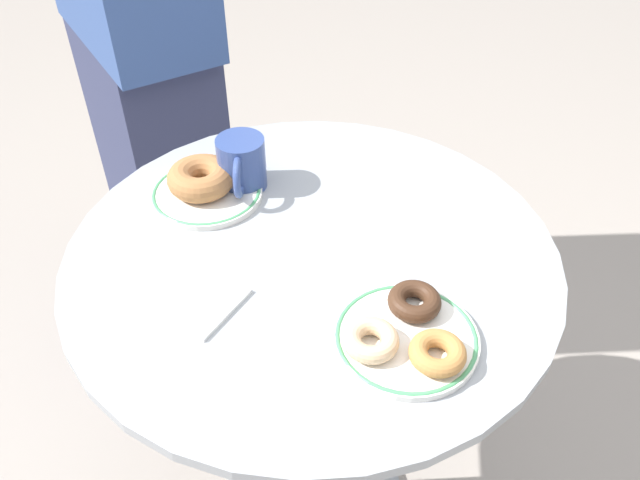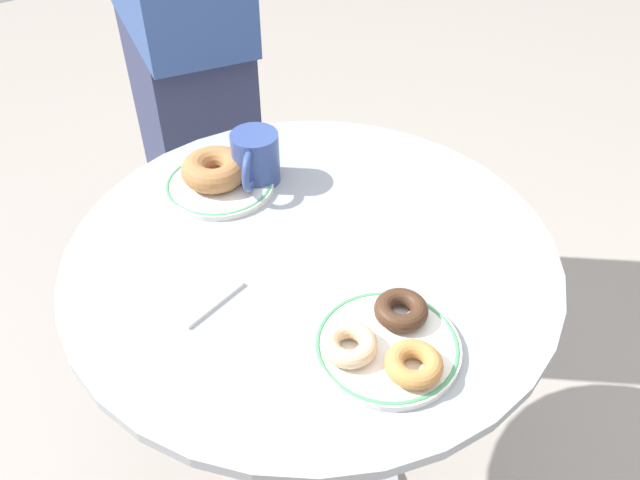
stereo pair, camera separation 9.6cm
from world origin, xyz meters
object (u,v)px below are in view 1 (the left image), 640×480
at_px(plate_right, 406,338).
at_px(donut_chocolate, 414,301).
at_px(donut_cinnamon, 201,178).
at_px(coffee_mug, 241,164).
at_px(donut_old_fashioned, 437,353).
at_px(plate_left, 207,193).
at_px(paper_napkin, 196,299).
at_px(donut_glazed, 371,340).
at_px(person_figure, 138,36).
at_px(cafe_table, 313,350).

distance_m(plate_right, donut_chocolate, 0.05).
distance_m(donut_cinnamon, coffee_mug, 0.07).
height_order(donut_old_fashioned, coffee_mug, coffee_mug).
xyz_separation_m(donut_old_fashioned, coffee_mug, (-0.46, 0.06, 0.02)).
xyz_separation_m(plate_left, donut_old_fashioned, (0.48, 0.00, 0.02)).
bearing_deg(donut_cinnamon, donut_chocolate, 6.90).
distance_m(plate_right, paper_napkin, 0.29).
bearing_deg(plate_left, coffee_mug, 71.46).
height_order(plate_left, donut_glazed, donut_glazed).
bearing_deg(donut_chocolate, donut_cinnamon, -173.10).
distance_m(donut_chocolate, donut_glazed, 0.09).
relative_size(paper_napkin, person_figure, 0.07).
distance_m(plate_right, coffee_mug, 0.42).
bearing_deg(plate_right, plate_left, -179.41).
height_order(donut_chocolate, coffee_mug, coffee_mug).
height_order(plate_right, donut_glazed, donut_glazed).
distance_m(plate_left, donut_glazed, 0.41).
bearing_deg(person_figure, donut_cinnamon, -20.52).
bearing_deg(person_figure, cafe_table, -11.23).
height_order(cafe_table, paper_napkin, paper_napkin).
height_order(cafe_table, donut_old_fashioned, donut_old_fashioned).
height_order(paper_napkin, person_figure, person_figure).
bearing_deg(cafe_table, plate_right, -8.73).
height_order(donut_glazed, person_figure, person_figure).
bearing_deg(paper_napkin, donut_glazed, 25.79).
xyz_separation_m(donut_old_fashioned, donut_glazed, (-0.07, -0.04, 0.00)).
bearing_deg(donut_old_fashioned, paper_napkin, -152.52).
distance_m(donut_old_fashioned, donut_glazed, 0.08).
xyz_separation_m(cafe_table, person_figure, (-0.70, 0.14, 0.31)).
bearing_deg(plate_left, donut_old_fashioned, 0.28).
bearing_deg(donut_chocolate, person_figure, 171.80).
height_order(plate_left, donut_chocolate, donut_chocolate).
distance_m(donut_glazed, person_figure, 0.92).
xyz_separation_m(donut_cinnamon, person_figure, (-0.48, 0.18, 0.04)).
bearing_deg(coffee_mug, donut_cinnamon, -114.86).
distance_m(donut_old_fashioned, donut_chocolate, 0.09).
distance_m(cafe_table, donut_old_fashioned, 0.38).
relative_size(plate_right, donut_cinnamon, 1.70).
bearing_deg(cafe_table, paper_napkin, -98.95).
height_order(donut_cinnamon, donut_chocolate, donut_cinnamon).
xyz_separation_m(cafe_table, donut_cinnamon, (-0.22, -0.04, 0.27)).
distance_m(plate_left, donut_old_fashioned, 0.48).
relative_size(donut_chocolate, paper_napkin, 0.64).
relative_size(donut_chocolate, donut_glazed, 1.00).
relative_size(donut_glazed, person_figure, 0.04).
xyz_separation_m(donut_glazed, coffee_mug, (-0.39, 0.10, 0.02)).
xyz_separation_m(plate_right, donut_cinnamon, (-0.44, -0.01, 0.03)).
relative_size(cafe_table, donut_cinnamon, 6.91).
bearing_deg(donut_old_fashioned, donut_glazed, -147.40).
height_order(donut_cinnamon, paper_napkin, donut_cinnamon).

